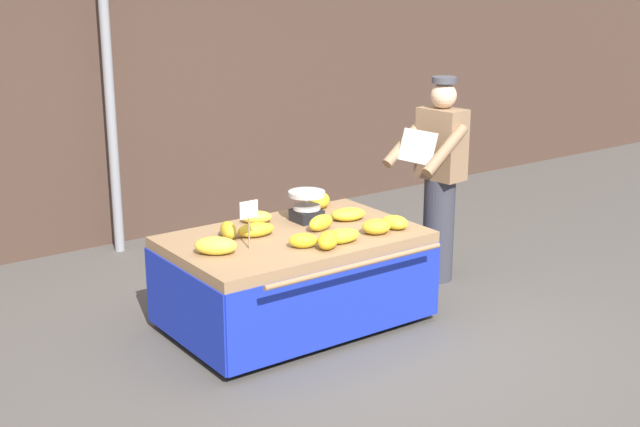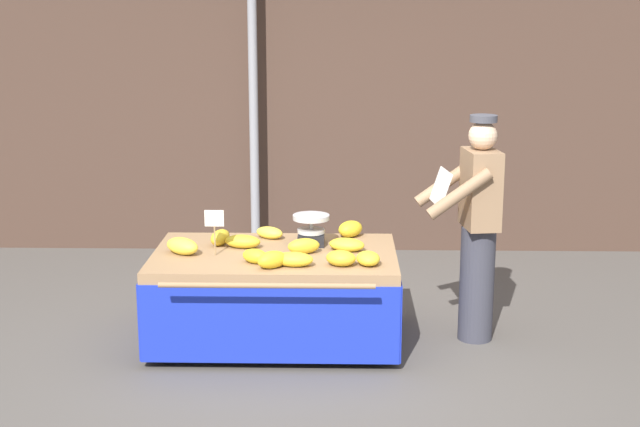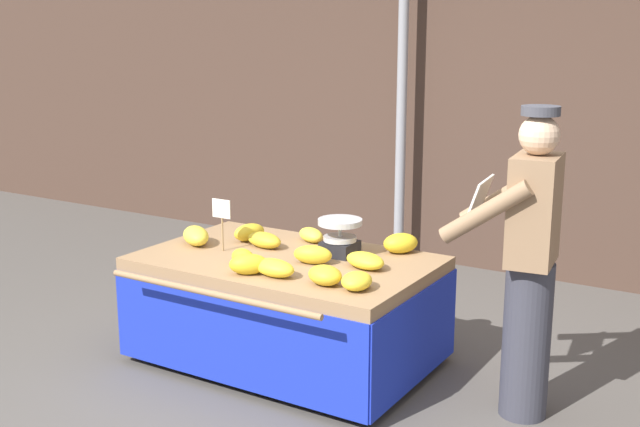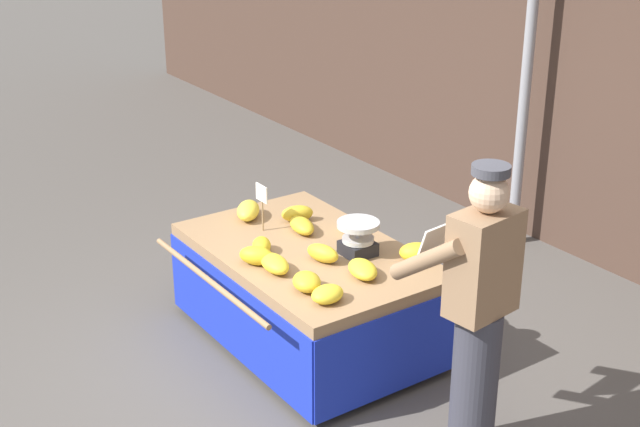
% 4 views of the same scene
% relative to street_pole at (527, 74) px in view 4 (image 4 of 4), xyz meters
% --- Properties ---
extents(ground_plane, '(60.00, 60.00, 0.00)m').
position_rel_street_pole_xyz_m(ground_plane, '(0.65, -2.84, -1.49)').
color(ground_plane, '#514C47').
extents(back_wall, '(16.00, 0.24, 4.17)m').
position_rel_street_pole_xyz_m(back_wall, '(0.65, 0.35, 0.60)').
color(back_wall, '#473328').
rests_on(back_wall, ground).
extents(street_pole, '(0.09, 0.09, 2.98)m').
position_rel_street_pole_xyz_m(street_pole, '(0.00, 0.00, 0.00)').
color(street_pole, gray).
rests_on(street_pole, ground).
extents(banana_cart, '(1.83, 1.35, 0.70)m').
position_rel_street_pole_xyz_m(banana_cart, '(0.37, -2.37, -0.97)').
color(banana_cart, '#93704C').
rests_on(banana_cart, ground).
extents(weighing_scale, '(0.28, 0.28, 0.23)m').
position_rel_street_pole_xyz_m(weighing_scale, '(0.63, -2.16, -0.67)').
color(weighing_scale, black).
rests_on(weighing_scale, banana_cart).
extents(price_sign, '(0.14, 0.01, 0.34)m').
position_rel_street_pole_xyz_m(price_sign, '(-0.06, -2.47, -0.54)').
color(price_sign, '#997A51').
rests_on(price_sign, banana_cart).
extents(banana_bunch_0, '(0.31, 0.24, 0.10)m').
position_rel_street_pole_xyz_m(banana_bunch_0, '(0.90, -2.32, -0.74)').
color(banana_bunch_0, yellow).
rests_on(banana_bunch_0, banana_cart).
extents(banana_bunch_1, '(0.29, 0.19, 0.10)m').
position_rel_street_pole_xyz_m(banana_bunch_1, '(0.12, -2.26, -0.74)').
color(banana_bunch_1, gold).
rests_on(banana_bunch_1, banana_cart).
extents(banana_bunch_2, '(0.29, 0.18, 0.10)m').
position_rel_street_pole_xyz_m(banana_bunch_2, '(0.53, -2.73, -0.74)').
color(banana_bunch_2, yellow).
rests_on(banana_bunch_2, banana_cart).
extents(banana_bunch_3, '(0.18, 0.25, 0.12)m').
position_rel_street_pole_xyz_m(banana_bunch_3, '(-0.06, -2.18, -0.73)').
color(banana_bunch_3, gold).
rests_on(banana_bunch_3, banana_cart).
extents(banana_bunch_4, '(0.26, 0.25, 0.12)m').
position_rel_street_pole_xyz_m(banana_bunch_4, '(0.38, -2.78, -0.73)').
color(banana_bunch_4, gold).
rests_on(banana_bunch_4, banana_cart).
extents(banana_bunch_5, '(0.27, 0.23, 0.09)m').
position_rel_street_pole_xyz_m(banana_bunch_5, '(0.30, -1.97, -0.74)').
color(banana_bunch_5, yellow).
rests_on(banana_bunch_5, banana_cart).
extents(banana_bunch_6, '(0.26, 0.18, 0.12)m').
position_rel_street_pole_xyz_m(banana_bunch_6, '(0.59, -2.40, -0.73)').
color(banana_bunch_6, gold).
rests_on(banana_bunch_6, banana_cart).
extents(banana_bunch_7, '(0.25, 0.23, 0.11)m').
position_rel_street_pole_xyz_m(banana_bunch_7, '(0.86, -2.71, -0.73)').
color(banana_bunch_7, gold).
rests_on(banana_bunch_7, banana_cart).
extents(banana_bunch_8, '(0.23, 0.21, 0.10)m').
position_rel_street_pole_xyz_m(banana_bunch_8, '(0.25, -2.66, -0.74)').
color(banana_bunch_8, gold).
rests_on(banana_bunch_8, banana_cart).
extents(banana_bunch_9, '(0.33, 0.30, 0.12)m').
position_rel_street_pole_xyz_m(banana_bunch_9, '(-0.31, -2.44, -0.73)').
color(banana_bunch_9, yellow).
rests_on(banana_bunch_9, banana_cart).
extents(banana_bunch_10, '(0.20, 0.23, 0.10)m').
position_rel_street_pole_xyz_m(banana_bunch_10, '(1.05, -2.69, -0.74)').
color(banana_bunch_10, yellow).
rests_on(banana_bunch_10, banana_cart).
extents(banana_bunch_11, '(0.27, 0.28, 0.13)m').
position_rel_street_pole_xyz_m(banana_bunch_11, '(0.93, -1.90, -0.72)').
color(banana_bunch_11, gold).
rests_on(banana_bunch_11, banana_cart).
extents(vendor_person, '(0.62, 0.57, 1.71)m').
position_rel_street_pole_xyz_m(vendor_person, '(1.87, -2.28, -0.61)').
color(vendor_person, '#383842').
rests_on(vendor_person, ground).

